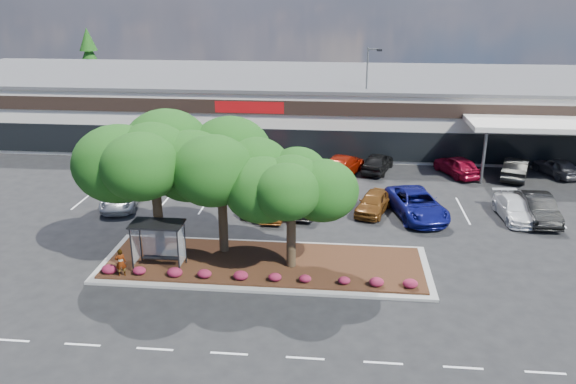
{
  "coord_description": "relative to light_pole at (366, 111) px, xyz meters",
  "views": [
    {
      "loc": [
        2.0,
        -23.45,
        14.4
      ],
      "look_at": [
        -1.18,
        8.91,
        2.6
      ],
      "focal_mm": 35.0,
      "sensor_mm": 36.0,
      "label": 1
    }
  ],
  "objects": [
    {
      "name": "person_waiting",
      "position": [
        -13.32,
        -24.01,
        -3.29
      ],
      "size": [
        0.65,
        0.54,
        1.52
      ],
      "primitive_type": "imported",
      "rotation": [
        0.0,
        0.0,
        3.5
      ],
      "color": "#594C47",
      "rests_on": "landscape_island"
    },
    {
      "name": "ground",
      "position": [
        -4.1,
        -25.71,
        -4.31
      ],
      "size": [
        160.0,
        160.0,
        0.0
      ],
      "primitive_type": "plane",
      "color": "black",
      "rests_on": "ground"
    },
    {
      "name": "car_13",
      "position": [
        -2.81,
        -8.1,
        -3.45
      ],
      "size": [
        3.25,
        6.23,
        1.72
      ],
      "primitive_type": "imported",
      "rotation": [
        0.0,
        0.0,
        3.29
      ],
      "color": "maroon",
      "rests_on": "ground"
    },
    {
      "name": "car_6",
      "position": [
        3.05,
        -13.56,
        -3.45
      ],
      "size": [
        4.28,
        6.71,
        1.72
      ],
      "primitive_type": "imported",
      "rotation": [
        0.0,
        0.0,
        0.25
      ],
      "color": "navy",
      "rests_on": "ground"
    },
    {
      "name": "lane_markings",
      "position": [
        -4.24,
        -15.29,
        -4.31
      ],
      "size": [
        33.12,
        20.06,
        0.01
      ],
      "color": "silver",
      "rests_on": "ground"
    },
    {
      "name": "car_14",
      "position": [
        0.95,
        -3.97,
        -3.5
      ],
      "size": [
        3.2,
        5.09,
        1.62
      ],
      "primitive_type": "imported",
      "rotation": [
        0.0,
        0.0,
        2.85
      ],
      "color": "black",
      "rests_on": "ground"
    },
    {
      "name": "car_5",
      "position": [
        0.23,
        -13.19,
        -3.56
      ],
      "size": [
        3.06,
        4.72,
        1.5
      ],
      "primitive_type": "imported",
      "rotation": [
        0.0,
        0.0,
        -0.32
      ],
      "color": "brown",
      "rests_on": "ground"
    },
    {
      "name": "car_16",
      "position": [
        11.97,
        -4.57,
        -3.47
      ],
      "size": [
        3.49,
        5.41,
        1.68
      ],
      "primitive_type": "imported",
      "rotation": [
        0.0,
        0.0,
        2.78
      ],
      "color": "black",
      "rests_on": "ground"
    },
    {
      "name": "car_1",
      "position": [
        -17.3,
        -13.73,
        -3.62
      ],
      "size": [
        3.06,
        5.27,
        1.38
      ],
      "primitive_type": "imported",
      "rotation": [
        0.0,
        0.0,
        0.16
      ],
      "color": "#B7B7B7",
      "rests_on": "ground"
    },
    {
      "name": "car_8",
      "position": [
        10.91,
        -13.44,
        -3.47
      ],
      "size": [
        1.81,
        5.14,
        1.69
      ],
      "primitive_type": "imported",
      "rotation": [
        0.0,
        0.0,
        0.0
      ],
      "color": "black",
      "rests_on": "ground"
    },
    {
      "name": "conifer_north_west",
      "position": [
        -34.1,
        20.29,
        0.69
      ],
      "size": [
        4.4,
        4.4,
        10.0
      ],
      "primitive_type": "cone",
      "color": "#0F3B0C",
      "rests_on": "ground"
    },
    {
      "name": "light_pole",
      "position": [
        0.0,
        0.0,
        0.0
      ],
      "size": [
        1.43,
        0.64,
        9.74
      ],
      "rotation": [
        0.0,
        0.0,
        -0.21
      ],
      "color": "gray",
      "rests_on": "ground"
    },
    {
      "name": "car_11",
      "position": [
        -8.29,
        -6.9,
        -3.51
      ],
      "size": [
        2.56,
        5.08,
        1.6
      ],
      "primitive_type": "imported",
      "rotation": [
        0.0,
        0.0,
        2.96
      ],
      "color": "maroon",
      "rests_on": "ground"
    },
    {
      "name": "island_tree_mid",
      "position": [
        -8.6,
        -20.51,
        -0.39
      ],
      "size": [
        6.6,
        6.6,
        7.32
      ],
      "primitive_type": null,
      "color": "#0F3B0C",
      "rests_on": "landscape_island"
    },
    {
      "name": "island_tree_west",
      "position": [
        -12.1,
        -21.21,
        -0.11
      ],
      "size": [
        7.2,
        7.2,
        7.89
      ],
      "primitive_type": null,
      "color": "#0F3B0C",
      "rests_on": "landscape_island"
    },
    {
      "name": "car_3",
      "position": [
        -6.49,
        -14.54,
        -3.64
      ],
      "size": [
        1.48,
        4.09,
        1.34
      ],
      "primitive_type": "imported",
      "rotation": [
        0.0,
        0.0,
        0.02
      ],
      "color": "#66310D",
      "rests_on": "ground"
    },
    {
      "name": "retail_store",
      "position": [
        -4.03,
        8.19,
        -1.16
      ],
      "size": [
        80.4,
        25.2,
        6.25
      ],
      "color": "beige",
      "rests_on": "ground"
    },
    {
      "name": "car_12",
      "position": [
        -1.94,
        -5.12,
        -3.46
      ],
      "size": [
        4.07,
        6.29,
        1.7
      ],
      "primitive_type": "imported",
      "rotation": [
        0.0,
        0.0,
        2.83
      ],
      "color": "maroon",
      "rests_on": "ground"
    },
    {
      "name": "car_4",
      "position": [
        -4.29,
        -13.51,
        -3.52
      ],
      "size": [
        2.45,
        5.05,
        1.59
      ],
      "primitive_type": "imported",
      "rotation": [
        0.0,
        0.0,
        -0.16
      ],
      "color": "black",
      "rests_on": "ground"
    },
    {
      "name": "car_0",
      "position": [
        -19.4,
        -9.84,
        -3.59
      ],
      "size": [
        1.64,
        4.42,
        1.44
      ],
      "primitive_type": "imported",
      "rotation": [
        0.0,
        0.0,
        0.03
      ],
      "color": "#5C5C65",
      "rests_on": "ground"
    },
    {
      "name": "car_2",
      "position": [
        -7.53,
        -13.26,
        -3.58
      ],
      "size": [
        2.41,
        5.19,
        1.47
      ],
      "primitive_type": "imported",
      "rotation": [
        0.0,
        0.0,
        -0.07
      ],
      "color": "black",
      "rests_on": "ground"
    },
    {
      "name": "car_7",
      "position": [
        9.47,
        -13.36,
        -3.62
      ],
      "size": [
        2.25,
        4.9,
        1.39
      ],
      "primitive_type": "imported",
      "rotation": [
        0.0,
        0.0,
        0.06
      ],
      "color": "white",
      "rests_on": "ground"
    },
    {
      "name": "bus_shelter",
      "position": [
        -11.6,
        -22.76,
        -2.01
      ],
      "size": [
        2.75,
        1.55,
        2.59
      ],
      "color": "black",
      "rests_on": "landscape_island"
    },
    {
      "name": "car_15",
      "position": [
        7.38,
        -4.27,
        -3.49
      ],
      "size": [
        3.67,
        5.2,
        1.65
      ],
      "primitive_type": "imported",
      "rotation": [
        0.0,
        0.0,
        3.54
      ],
      "color": "maroon",
      "rests_on": "ground"
    },
    {
      "name": "car_10",
      "position": [
        -14.99,
        -7.05,
        -3.61
      ],
      "size": [
        2.35,
        5.01,
        1.41
      ],
      "primitive_type": "imported",
      "rotation": [
        0.0,
        0.0,
        3.22
      ],
      "color": "maroon",
      "rests_on": "ground"
    },
    {
      "name": "car_17",
      "position": [
        15.45,
        -3.58,
        -3.57
      ],
      "size": [
        3.16,
        4.71,
        1.49
      ],
      "primitive_type": "imported",
      "rotation": [
        0.0,
        0.0,
        3.49
      ],
      "color": "#4C4C52",
      "rests_on": "ground"
    },
    {
      "name": "landscape_island",
      "position": [
        -6.1,
        -21.71,
        -4.19
      ],
      "size": [
        18.0,
        6.0,
        0.26
      ],
      "color": "gray",
      "rests_on": "ground"
    },
    {
      "name": "car_9",
      "position": [
        -12.67,
        -5.57,
        -3.49
      ],
      "size": [
        2.69,
        5.83,
        1.65
      ],
      "primitive_type": "imported",
      "rotation": [
        0.0,
        0.0,
        3.21
      ],
      "color": "#18501A",
      "rests_on": "ground"
    },
    {
      "name": "island_tree_east",
      "position": [
        -4.6,
        -22.01,
        -0.8
      ],
      "size": [
        5.8,
        5.8,
        6.5
      ],
      "primitive_type": null,
      "color": "#0F3B0C",
      "rests_on": "landscape_island"
    },
    {
      "name": "shrub_row",
      "position": [
        -6.1,
        -23.81,
        -3.8
      ],
      "size": [
        17.0,
        0.8,
        0.5
      ],
      "primitive_type": null,
      "color": "maroon",
      "rests_on": "landscape_island"
    }
  ]
}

